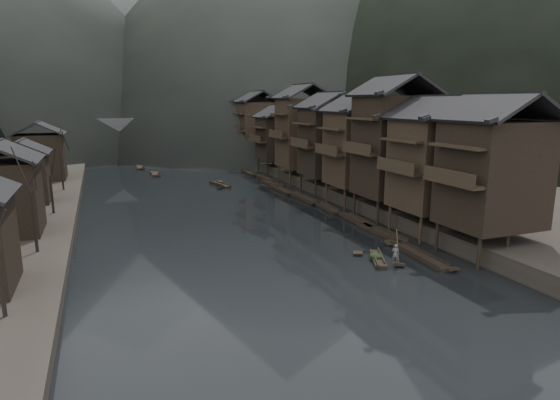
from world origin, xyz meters
name	(u,v)px	position (x,y,z in m)	size (l,w,h in m)	color
water	(258,251)	(0.00, 0.00, 0.00)	(300.00, 300.00, 0.00)	black
right_bank	(366,164)	(35.00, 40.00, 0.90)	(40.00, 200.00, 1.80)	#2D2823
stilt_houses	(335,130)	(17.28, 19.23, 8.84)	(9.00, 67.60, 15.57)	black
left_houses	(18,167)	(-20.50, 20.12, 5.66)	(8.10, 53.20, 8.73)	black
bare_trees	(48,168)	(-17.00, 13.69, 6.25)	(3.74, 43.51, 7.48)	black
moored_sampans	(307,200)	(12.30, 17.04, 0.20)	(2.52, 55.55, 0.47)	black
midriver_boats	(176,169)	(0.89, 50.78, 0.20)	(14.65, 40.11, 0.45)	black
stone_bridge	(157,135)	(0.00, 72.00, 5.11)	(40.00, 6.00, 9.00)	#4C4C4F
hero_sampan	(378,259)	(8.13, -6.00, 0.20)	(2.55, 4.35, 0.43)	black
cargo_heap	(376,252)	(8.05, -5.82, 0.72)	(0.98, 1.28, 0.59)	black
boatman	(396,251)	(8.79, -7.42, 1.21)	(0.57, 0.37, 1.56)	#605F62
bamboo_pole	(400,217)	(8.99, -7.42, 3.89)	(0.06, 0.06, 4.36)	#8C7A51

